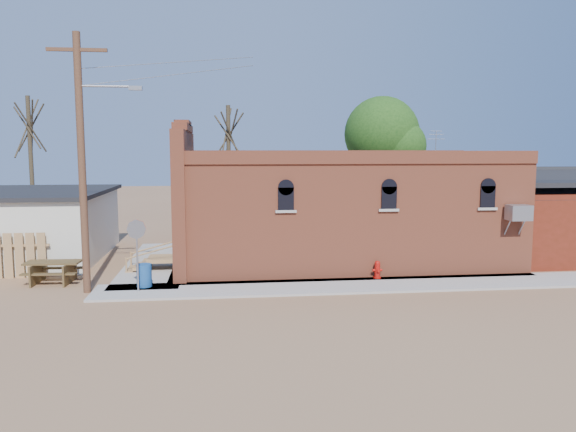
{
  "coord_description": "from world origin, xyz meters",
  "views": [
    {
      "loc": [
        -3.38,
        -18.97,
        5.07
      ],
      "look_at": [
        -0.78,
        3.16,
        2.4
      ],
      "focal_mm": 35.0,
      "sensor_mm": 36.0,
      "label": 1
    }
  ],
  "objects": [
    {
      "name": "red_shed",
      "position": [
        11.5,
        5.5,
        2.27
      ],
      "size": [
        5.4,
        6.4,
        4.3
      ],
      "color": "#571D0F",
      "rests_on": "ground"
    },
    {
      "name": "picnic_table",
      "position": [
        -9.79,
        2.78,
        0.55
      ],
      "size": [
        2.08,
        1.63,
        0.84
      ],
      "rotation": [
        0.0,
        0.0,
        -0.05
      ],
      "color": "brown",
      "rests_on": "ground"
    },
    {
      "name": "utility_pole",
      "position": [
        -8.14,
        1.2,
        4.77
      ],
      "size": [
        3.12,
        0.26,
        9.0
      ],
      "color": "#4A2A1D",
      "rests_on": "ground"
    },
    {
      "name": "trash_barrel",
      "position": [
        -6.25,
        1.5,
        0.5
      ],
      "size": [
        0.63,
        0.63,
        0.83
      ],
      "primitive_type": "cylinder",
      "rotation": [
        0.0,
        0.0,
        0.18
      ],
      "color": "#1B4C8B",
      "rests_on": "sidewalk_west"
    },
    {
      "name": "fire_hydrant",
      "position": [
        2.55,
        1.8,
        0.42
      ],
      "size": [
        0.38,
        0.35,
        0.69
      ],
      "rotation": [
        0.0,
        0.0,
        -0.03
      ],
      "color": "#A80F09",
      "rests_on": "sidewalk_south"
    },
    {
      "name": "tree_leafy",
      "position": [
        6.0,
        13.5,
        5.93
      ],
      "size": [
        4.4,
        4.4,
        8.15
      ],
      "color": "#453A27",
      "rests_on": "ground"
    },
    {
      "name": "tree_bare_near",
      "position": [
        -3.0,
        13.0,
        5.96
      ],
      "size": [
        2.8,
        2.8,
        7.65
      ],
      "color": "#453A27",
      "rests_on": "ground"
    },
    {
      "name": "sidewalk_west",
      "position": [
        -6.3,
        6.0,
        0.04
      ],
      "size": [
        2.6,
        10.0,
        0.08
      ],
      "primitive_type": "cube",
      "color": "#9E9991",
      "rests_on": "ground"
    },
    {
      "name": "tree_bare_far",
      "position": [
        -14.0,
        14.0,
        6.36
      ],
      "size": [
        2.8,
        2.8,
        8.16
      ],
      "color": "#453A27",
      "rests_on": "ground"
    },
    {
      "name": "brick_bar",
      "position": [
        1.64,
        5.49,
        2.34
      ],
      "size": [
        16.4,
        7.97,
        6.3
      ],
      "color": "#BD5939",
      "rests_on": "ground"
    },
    {
      "name": "sidewalk_south",
      "position": [
        1.5,
        0.9,
        0.04
      ],
      "size": [
        19.0,
        2.2,
        0.08
      ],
      "primitive_type": "cube",
      "color": "#9E9991",
      "rests_on": "ground"
    },
    {
      "name": "stop_sign",
      "position": [
        -6.37,
        0.82,
        2.05
      ],
      "size": [
        0.63,
        0.4,
        2.56
      ],
      "rotation": [
        0.0,
        0.0,
        0.1
      ],
      "color": "#94949A",
      "rests_on": "sidewalk_south"
    },
    {
      "name": "ground",
      "position": [
        0.0,
        0.0,
        0.0
      ],
      "size": [
        120.0,
        120.0,
        0.0
      ],
      "primitive_type": "plane",
      "color": "brown",
      "rests_on": "ground"
    }
  ]
}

